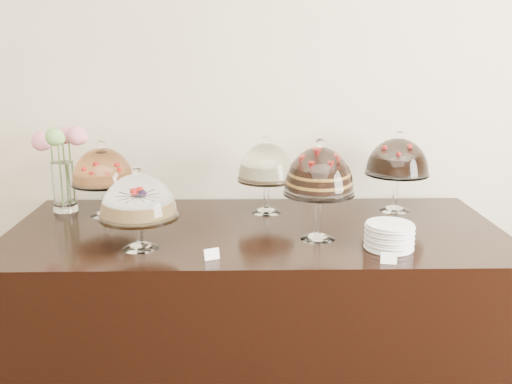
{
  "coord_description": "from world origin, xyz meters",
  "views": [
    {
      "loc": [
        -0.09,
        0.01,
        1.69
      ],
      "look_at": [
        -0.04,
        2.4,
        1.08
      ],
      "focal_mm": 40.0,
      "sensor_mm": 36.0,
      "label": 1
    }
  ],
  "objects_px": {
    "cake_stand_cheesecake": "(266,165)",
    "cake_stand_dark_choco": "(397,160)",
    "cake_stand_fruit_tart": "(103,169)",
    "flower_vase": "(62,163)",
    "cake_stand_choco_layer": "(319,174)",
    "cake_stand_sugar_sponge": "(138,200)",
    "plate_stack": "(389,236)",
    "display_counter": "(256,319)"
  },
  "relations": [
    {
      "from": "display_counter",
      "to": "cake_stand_choco_layer",
      "type": "bearing_deg",
      "value": -30.33
    },
    {
      "from": "cake_stand_sugar_sponge",
      "to": "cake_stand_choco_layer",
      "type": "xyz_separation_m",
      "value": [
        0.73,
        0.1,
        0.08
      ]
    },
    {
      "from": "cake_stand_dark_choco",
      "to": "plate_stack",
      "type": "bearing_deg",
      "value": -106.73
    },
    {
      "from": "cake_stand_dark_choco",
      "to": "flower_vase",
      "type": "height_order",
      "value": "flower_vase"
    },
    {
      "from": "flower_vase",
      "to": "cake_stand_fruit_tart",
      "type": "bearing_deg",
      "value": -19.87
    },
    {
      "from": "cake_stand_sugar_sponge",
      "to": "cake_stand_dark_choco",
      "type": "distance_m",
      "value": 1.28
    },
    {
      "from": "plate_stack",
      "to": "cake_stand_fruit_tart",
      "type": "bearing_deg",
      "value": 158.27
    },
    {
      "from": "display_counter",
      "to": "flower_vase",
      "type": "relative_size",
      "value": 5.1
    },
    {
      "from": "cake_stand_choco_layer",
      "to": "plate_stack",
      "type": "distance_m",
      "value": 0.38
    },
    {
      "from": "cake_stand_sugar_sponge",
      "to": "cake_stand_dark_choco",
      "type": "height_order",
      "value": "cake_stand_dark_choco"
    },
    {
      "from": "cake_stand_cheesecake",
      "to": "flower_vase",
      "type": "distance_m",
      "value": 1.0
    },
    {
      "from": "display_counter",
      "to": "plate_stack",
      "type": "distance_m",
      "value": 0.78
    },
    {
      "from": "cake_stand_sugar_sponge",
      "to": "display_counter",
      "type": "bearing_deg",
      "value": 28.08
    },
    {
      "from": "cake_stand_sugar_sponge",
      "to": "cake_stand_fruit_tart",
      "type": "relative_size",
      "value": 0.93
    },
    {
      "from": "display_counter",
      "to": "cake_stand_cheesecake",
      "type": "height_order",
      "value": "cake_stand_cheesecake"
    },
    {
      "from": "cake_stand_sugar_sponge",
      "to": "cake_stand_fruit_tart",
      "type": "xyz_separation_m",
      "value": [
        -0.25,
        0.47,
        0.03
      ]
    },
    {
      "from": "cake_stand_fruit_tart",
      "to": "flower_vase",
      "type": "bearing_deg",
      "value": 160.13
    },
    {
      "from": "display_counter",
      "to": "cake_stand_fruit_tart",
      "type": "height_order",
      "value": "cake_stand_fruit_tart"
    },
    {
      "from": "plate_stack",
      "to": "cake_stand_cheesecake",
      "type": "bearing_deg",
      "value": 131.76
    },
    {
      "from": "cake_stand_sugar_sponge",
      "to": "cake_stand_fruit_tart",
      "type": "bearing_deg",
      "value": 118.17
    },
    {
      "from": "flower_vase",
      "to": "plate_stack",
      "type": "distance_m",
      "value": 1.59
    },
    {
      "from": "display_counter",
      "to": "cake_stand_choco_layer",
      "type": "height_order",
      "value": "cake_stand_choco_layer"
    },
    {
      "from": "flower_vase",
      "to": "display_counter",
      "type": "bearing_deg",
      "value": -17.54
    },
    {
      "from": "cake_stand_cheesecake",
      "to": "cake_stand_dark_choco",
      "type": "distance_m",
      "value": 0.64
    },
    {
      "from": "display_counter",
      "to": "cake_stand_cheesecake",
      "type": "xyz_separation_m",
      "value": [
        0.06,
        0.25,
        0.69
      ]
    },
    {
      "from": "flower_vase",
      "to": "plate_stack",
      "type": "relative_size",
      "value": 2.23
    },
    {
      "from": "cake_stand_cheesecake",
      "to": "cake_stand_dark_choco",
      "type": "xyz_separation_m",
      "value": [
        0.64,
        0.02,
        0.02
      ]
    },
    {
      "from": "display_counter",
      "to": "cake_stand_dark_choco",
      "type": "xyz_separation_m",
      "value": [
        0.7,
        0.27,
        0.71
      ]
    },
    {
      "from": "cake_stand_sugar_sponge",
      "to": "plate_stack",
      "type": "relative_size",
      "value": 1.76
    },
    {
      "from": "cake_stand_sugar_sponge",
      "to": "cake_stand_fruit_tart",
      "type": "height_order",
      "value": "cake_stand_fruit_tart"
    },
    {
      "from": "cake_stand_dark_choco",
      "to": "cake_stand_fruit_tart",
      "type": "xyz_separation_m",
      "value": [
        -1.42,
        -0.05,
        -0.03
      ]
    },
    {
      "from": "cake_stand_cheesecake",
      "to": "cake_stand_dark_choco",
      "type": "height_order",
      "value": "cake_stand_dark_choco"
    },
    {
      "from": "display_counter",
      "to": "cake_stand_cheesecake",
      "type": "distance_m",
      "value": 0.73
    },
    {
      "from": "cake_stand_cheesecake",
      "to": "cake_stand_fruit_tart",
      "type": "relative_size",
      "value": 1.04
    },
    {
      "from": "cake_stand_dark_choco",
      "to": "cake_stand_fruit_tart",
      "type": "height_order",
      "value": "cake_stand_dark_choco"
    },
    {
      "from": "cake_stand_choco_layer",
      "to": "cake_stand_cheesecake",
      "type": "relative_size",
      "value": 1.13
    },
    {
      "from": "plate_stack",
      "to": "cake_stand_sugar_sponge",
      "type": "bearing_deg",
      "value": 178.31
    },
    {
      "from": "cake_stand_dark_choco",
      "to": "cake_stand_fruit_tart",
      "type": "relative_size",
      "value": 1.09
    },
    {
      "from": "cake_stand_cheesecake",
      "to": "flower_vase",
      "type": "bearing_deg",
      "value": 177.34
    },
    {
      "from": "cake_stand_dark_choco",
      "to": "flower_vase",
      "type": "xyz_separation_m",
      "value": [
        -1.64,
        0.03,
        -0.01
      ]
    },
    {
      "from": "flower_vase",
      "to": "plate_stack",
      "type": "bearing_deg",
      "value": -21.46
    },
    {
      "from": "cake_stand_cheesecake",
      "to": "cake_stand_choco_layer",
      "type": "bearing_deg",
      "value": -63.28
    }
  ]
}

